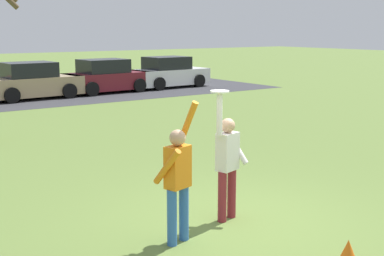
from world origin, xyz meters
The scene contains 8 objects.
ground_plane centered at (0.00, 0.00, 0.00)m, with size 120.00×120.00×0.00m, color olive.
person_catcher centered at (-0.03, 0.13, 0.98)m, with size 0.58×0.48×2.08m.
person_defender centered at (-1.19, -0.20, 0.98)m, with size 0.61×0.54×2.04m.
frisbee_disc centered at (-0.24, 0.07, 2.09)m, with size 0.29×0.29×0.02m, color white.
parked_car_tan centered at (2.43, 16.61, 0.73)m, with size 4.19×2.21×1.59m.
parked_car_maroon centered at (6.07, 16.83, 0.73)m, with size 4.19×2.21×1.59m.
parked_car_white centered at (9.76, 17.02, 0.73)m, with size 4.19×2.21×1.59m.
field_cone_orange centered at (0.25, -2.05, 0.16)m, with size 0.26×0.26×0.32m, color orange.
Camera 1 is at (-5.17, -6.17, 3.02)m, focal length 49.57 mm.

